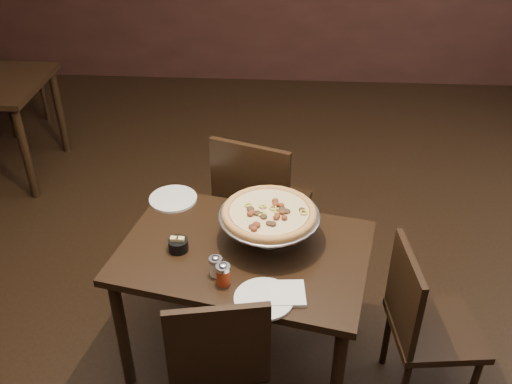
{
  "coord_description": "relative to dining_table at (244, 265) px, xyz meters",
  "views": [
    {
      "loc": [
        0.11,
        -2.03,
        2.28
      ],
      "look_at": [
        -0.02,
        -0.03,
        0.95
      ],
      "focal_mm": 40.0,
      "sensor_mm": 36.0,
      "label": 1
    }
  ],
  "objects": [
    {
      "name": "dining_table",
      "position": [
        0.0,
        0.0,
        0.0
      ],
      "size": [
        1.21,
        0.93,
        0.68
      ],
      "rotation": [
        0.0,
        0.0,
        -0.21
      ],
      "color": "black",
      "rests_on": "ground"
    },
    {
      "name": "pizza_stand",
      "position": [
        0.11,
        0.07,
        0.24
      ],
      "size": [
        0.45,
        0.45,
        0.19
      ],
      "color": "#B1B0B7",
      "rests_on": "dining_table"
    },
    {
      "name": "plate_near",
      "position": [
        0.1,
        -0.31,
        0.1
      ],
      "size": [
        0.24,
        0.24,
        0.01
      ],
      "primitive_type": "cylinder",
      "color": "silver",
      "rests_on": "dining_table"
    },
    {
      "name": "serving_spatula",
      "position": [
        0.22,
        -0.05,
        0.24
      ],
      "size": [
        0.16,
        0.16,
        0.02
      ],
      "rotation": [
        0.0,
        0.0,
        -0.85
      ],
      "color": "#B1B0B7",
      "rests_on": "pizza_stand"
    },
    {
      "name": "pepper_flake_shaker",
      "position": [
        -0.07,
        -0.22,
        0.14
      ],
      "size": [
        0.06,
        0.06,
        0.1
      ],
      "color": "maroon",
      "rests_on": "dining_table"
    },
    {
      "name": "room",
      "position": [
        0.13,
        0.11,
        0.81
      ],
      "size": [
        6.04,
        7.04,
        2.84
      ],
      "color": "black",
      "rests_on": "ground"
    },
    {
      "name": "packet_caddy",
      "position": [
        -0.29,
        -0.02,
        0.12
      ],
      "size": [
        0.09,
        0.09,
        0.07
      ],
      "rotation": [
        0.0,
        0.0,
        -0.02
      ],
      "color": "black",
      "rests_on": "dining_table"
    },
    {
      "name": "plate_left",
      "position": [
        -0.38,
        0.36,
        0.1
      ],
      "size": [
        0.24,
        0.24,
        0.01
      ],
      "primitive_type": "cylinder",
      "color": "silver",
      "rests_on": "dining_table"
    },
    {
      "name": "chair_side",
      "position": [
        0.79,
        -0.16,
        -0.15
      ],
      "size": [
        0.42,
        0.42,
        0.81
      ],
      "rotation": [
        0.0,
        0.0,
        1.68
      ],
      "color": "black",
      "rests_on": "ground"
    },
    {
      "name": "chair_far",
      "position": [
        0.03,
        0.61,
        -0.08
      ],
      "size": [
        0.55,
        0.55,
        0.93
      ],
      "rotation": [
        0.0,
        0.0,
        2.81
      ],
      "color": "black",
      "rests_on": "ground"
    },
    {
      "name": "parmesan_shaker",
      "position": [
        -0.1,
        -0.17,
        0.14
      ],
      "size": [
        0.06,
        0.06,
        0.1
      ],
      "color": "beige",
      "rests_on": "dining_table"
    },
    {
      "name": "napkin_stack",
      "position": [
        0.19,
        -0.28,
        0.1
      ],
      "size": [
        0.16,
        0.16,
        0.02
      ],
      "primitive_type": "cube",
      "rotation": [
        0.0,
        0.0,
        0.08
      ],
      "color": "silver",
      "rests_on": "dining_table"
    }
  ]
}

